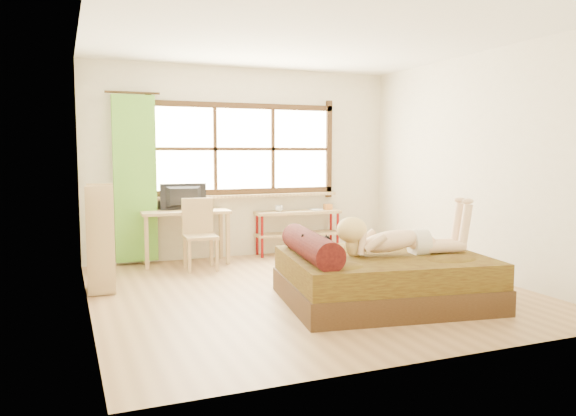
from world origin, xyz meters
name	(u,v)px	position (x,y,z in m)	size (l,w,h in m)	color
floor	(307,290)	(0.00, 0.00, 0.00)	(4.50, 4.50, 0.00)	#9E754C
ceiling	(308,38)	(0.00, 0.00, 2.70)	(4.50, 4.50, 0.00)	white
wall_back	(244,163)	(0.00, 2.25, 1.35)	(4.50, 4.50, 0.00)	silver
wall_front	(438,174)	(0.00, -2.25, 1.35)	(4.50, 4.50, 0.00)	silver
wall_left	(85,169)	(-2.25, 0.00, 1.35)	(4.50, 4.50, 0.00)	silver
wall_right	(476,165)	(2.25, 0.00, 1.35)	(4.50, 4.50, 0.00)	silver
window	(245,152)	(0.00, 2.22, 1.51)	(2.80, 0.16, 1.46)	#FFEDBF
curtain	(135,179)	(-1.55, 2.13, 1.15)	(0.55, 0.10, 2.20)	#4B9027
bed	(379,276)	(0.46, -0.72, 0.26)	(2.16, 1.83, 0.74)	#321D0F
woman	(400,225)	(0.66, -0.78, 0.78)	(1.36, 0.39, 0.58)	beige
kitten	(314,246)	(-0.21, -0.63, 0.60)	(0.29, 0.12, 0.23)	black
desk	(185,218)	(-0.93, 1.95, 0.63)	(1.18, 0.58, 0.73)	#A7815A
monitor	(184,197)	(-0.93, 2.00, 0.90)	(0.62, 0.08, 0.36)	black
chair	(199,230)	(-0.83, 1.58, 0.51)	(0.42, 0.42, 0.91)	#A7815A
pipe_shelf	(299,222)	(0.78, 2.07, 0.47)	(1.30, 0.38, 0.73)	#A7815A
cup	(279,209)	(0.47, 2.07, 0.69)	(0.11, 0.11, 0.09)	gray
book	(310,210)	(0.97, 2.07, 0.65)	(0.17, 0.24, 0.02)	gray
bookshelf	(101,238)	(-2.08, 0.81, 0.58)	(0.32, 0.52, 1.15)	#A7815A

